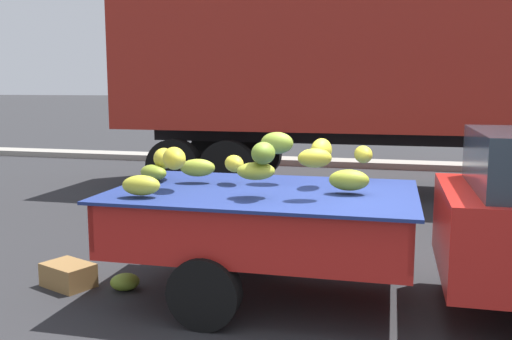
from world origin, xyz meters
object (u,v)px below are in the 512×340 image
at_px(pickup_truck, 485,221).
at_px(semi_trailer, 424,62).
at_px(fallen_banana_bunch_near_tailgate, 125,282).
at_px(produce_crate, 68,275).

relative_size(pickup_truck, semi_trailer, 0.43).
xyz_separation_m(pickup_truck, fallen_banana_bunch_near_tailgate, (-3.46, -0.22, -0.80)).
relative_size(fallen_banana_bunch_near_tailgate, produce_crate, 0.57).
distance_m(pickup_truck, fallen_banana_bunch_near_tailgate, 3.56).
distance_m(pickup_truck, semi_trailer, 6.24).
distance_m(semi_trailer, produce_crate, 7.68).
xyz_separation_m(fallen_banana_bunch_near_tailgate, produce_crate, (-0.63, -0.05, 0.04)).
relative_size(pickup_truck, fallen_banana_bunch_near_tailgate, 17.35).
height_order(pickup_truck, produce_crate, pickup_truck).
bearing_deg(produce_crate, fallen_banana_bunch_near_tailgate, 4.39).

